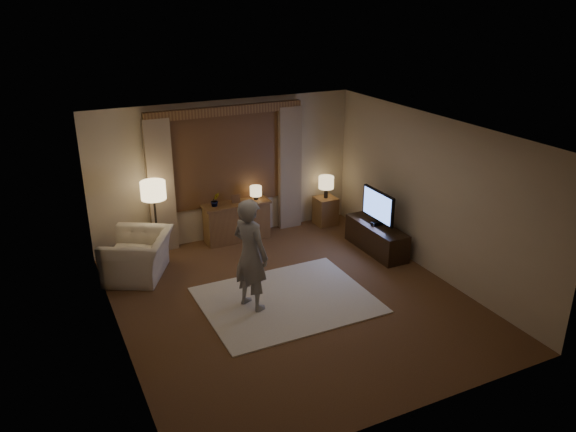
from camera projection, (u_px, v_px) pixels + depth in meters
room at (278, 208)px, 8.43m from camera, size 5.04×5.54×2.64m
rug at (287, 300)px, 8.50m from camera, size 2.50×2.00×0.02m
sideboard at (237, 222)px, 10.49m from camera, size 1.20×0.40×0.70m
picture_frame at (236, 200)px, 10.32m from camera, size 0.16×0.02×0.20m
plant at (215, 200)px, 10.14m from camera, size 0.17×0.13×0.30m
table_lamp_sideboard at (256, 192)px, 10.45m from camera, size 0.22×0.22×0.30m
floor_lamp at (154, 195)px, 9.37m from camera, size 0.42×0.42×1.43m
armchair at (138, 256)px, 9.12m from camera, size 1.38×1.43×0.72m
side_table at (325, 211)px, 11.23m from camera, size 0.40×0.40×0.56m
table_lamp_side at (326, 183)px, 11.02m from camera, size 0.30×0.30×0.44m
tv_stand at (376, 238)px, 10.07m from camera, size 0.45×1.40×0.50m
tv at (378, 206)px, 9.85m from camera, size 0.22×0.88×0.64m
person at (251, 254)px, 8.01m from camera, size 0.61×0.72×1.68m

